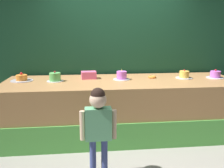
{
  "coord_description": "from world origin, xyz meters",
  "views": [
    {
      "loc": [
        -0.59,
        -3.22,
        1.67
      ],
      "look_at": [
        -0.2,
        0.37,
        0.9
      ],
      "focal_mm": 39.37,
      "sensor_mm": 36.0,
      "label": 1
    }
  ],
  "objects_px": {
    "pink_box": "(89,75)",
    "cake_left": "(55,77)",
    "cake_far_left": "(22,78)",
    "cake_center": "(122,76)",
    "cake_far_right": "(215,75)",
    "child_figure": "(98,121)",
    "cake_right": "(184,75)",
    "donut": "(152,77)"
  },
  "relations": [
    {
      "from": "cake_left",
      "to": "cake_far_right",
      "type": "bearing_deg",
      "value": 0.03
    },
    {
      "from": "cake_far_left",
      "to": "cake_left",
      "type": "height_order",
      "value": "cake_left"
    },
    {
      "from": "donut",
      "to": "cake_far_left",
      "type": "bearing_deg",
      "value": -179.58
    },
    {
      "from": "child_figure",
      "to": "cake_center",
      "type": "bearing_deg",
      "value": 70.87
    },
    {
      "from": "pink_box",
      "to": "cake_left",
      "type": "distance_m",
      "value": 0.56
    },
    {
      "from": "child_figure",
      "to": "cake_center",
      "type": "height_order",
      "value": "cake_center"
    },
    {
      "from": "donut",
      "to": "cake_center",
      "type": "distance_m",
      "value": 0.54
    },
    {
      "from": "cake_far_left",
      "to": "cake_far_right",
      "type": "distance_m",
      "value": 3.22
    },
    {
      "from": "child_figure",
      "to": "cake_far_right",
      "type": "bearing_deg",
      "value": 32.22
    },
    {
      "from": "pink_box",
      "to": "donut",
      "type": "relative_size",
      "value": 1.81
    },
    {
      "from": "donut",
      "to": "cake_center",
      "type": "relative_size",
      "value": 0.49
    },
    {
      "from": "child_figure",
      "to": "cake_left",
      "type": "height_order",
      "value": "child_figure"
    },
    {
      "from": "child_figure",
      "to": "cake_left",
      "type": "distance_m",
      "value": 1.46
    },
    {
      "from": "pink_box",
      "to": "cake_far_left",
      "type": "relative_size",
      "value": 0.7
    },
    {
      "from": "child_figure",
      "to": "cake_right",
      "type": "bearing_deg",
      "value": 41.09
    },
    {
      "from": "pink_box",
      "to": "donut",
      "type": "height_order",
      "value": "pink_box"
    },
    {
      "from": "pink_box",
      "to": "cake_right",
      "type": "height_order",
      "value": "cake_right"
    },
    {
      "from": "pink_box",
      "to": "cake_left",
      "type": "bearing_deg",
      "value": -162.2
    },
    {
      "from": "cake_center",
      "to": "cake_far_right",
      "type": "xyz_separation_m",
      "value": [
        1.61,
        -0.03,
        -0.01
      ]
    },
    {
      "from": "cake_center",
      "to": "cake_far_right",
      "type": "height_order",
      "value": "cake_center"
    },
    {
      "from": "cake_right",
      "to": "cake_far_right",
      "type": "height_order",
      "value": "cake_far_right"
    },
    {
      "from": "donut",
      "to": "cake_left",
      "type": "height_order",
      "value": "cake_left"
    },
    {
      "from": "pink_box",
      "to": "child_figure",
      "type": "bearing_deg",
      "value": -87.14
    },
    {
      "from": "child_figure",
      "to": "cake_center",
      "type": "relative_size",
      "value": 3.92
    },
    {
      "from": "child_figure",
      "to": "cake_center",
      "type": "xyz_separation_m",
      "value": [
        0.46,
        1.33,
        0.26
      ]
    },
    {
      "from": "cake_left",
      "to": "cake_right",
      "type": "xyz_separation_m",
      "value": [
        2.14,
        0.03,
        -0.01
      ]
    },
    {
      "from": "cake_left",
      "to": "cake_right",
      "type": "relative_size",
      "value": 0.93
    },
    {
      "from": "pink_box",
      "to": "cake_center",
      "type": "xyz_separation_m",
      "value": [
        0.54,
        -0.14,
        0.0
      ]
    },
    {
      "from": "donut",
      "to": "cake_left",
      "type": "distance_m",
      "value": 1.61
    },
    {
      "from": "child_figure",
      "to": "cake_far_left",
      "type": "height_order",
      "value": "child_figure"
    },
    {
      "from": "pink_box",
      "to": "cake_far_left",
      "type": "xyz_separation_m",
      "value": [
        -1.07,
        -0.08,
        -0.02
      ]
    },
    {
      "from": "donut",
      "to": "cake_far_right",
      "type": "bearing_deg",
      "value": -5.83
    },
    {
      "from": "donut",
      "to": "cake_right",
      "type": "relative_size",
      "value": 0.48
    },
    {
      "from": "cake_center",
      "to": "cake_far_right",
      "type": "bearing_deg",
      "value": -0.98
    },
    {
      "from": "donut",
      "to": "cake_center",
      "type": "height_order",
      "value": "cake_center"
    },
    {
      "from": "child_figure",
      "to": "cake_far_left",
      "type": "xyz_separation_m",
      "value": [
        -1.15,
        1.4,
        0.24
      ]
    },
    {
      "from": "child_figure",
      "to": "cake_left",
      "type": "bearing_deg",
      "value": 115.07
    },
    {
      "from": "cake_far_left",
      "to": "cake_left",
      "type": "distance_m",
      "value": 0.54
    },
    {
      "from": "cake_far_left",
      "to": "cake_right",
      "type": "xyz_separation_m",
      "value": [
        2.68,
        -0.06,
        0.01
      ]
    },
    {
      "from": "cake_far_right",
      "to": "cake_left",
      "type": "bearing_deg",
      "value": -179.97
    },
    {
      "from": "pink_box",
      "to": "cake_far_left",
      "type": "height_order",
      "value": "cake_far_left"
    },
    {
      "from": "pink_box",
      "to": "cake_left",
      "type": "height_order",
      "value": "cake_left"
    }
  ]
}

